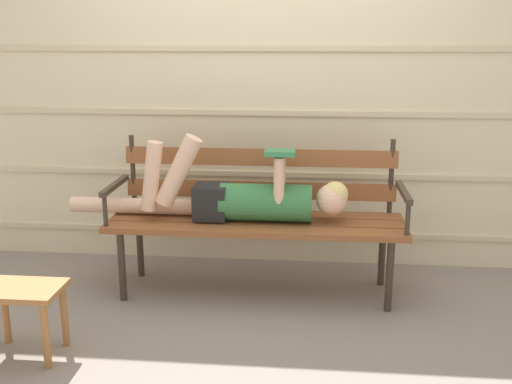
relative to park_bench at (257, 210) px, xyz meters
The scene contains 5 objects.
ground_plane 0.58m from the park_bench, 90.00° to the right, with size 12.00×12.00×0.00m, color gray.
house_siding 0.92m from the park_bench, 90.00° to the left, with size 5.26×0.08×2.56m.
park_bench is the anchor object (origin of this frame).
reclining_person 0.16m from the park_bench, 141.65° to the right, with size 1.75×0.26×0.54m.
footstool 1.46m from the park_bench, 139.06° to the right, with size 0.40×0.28×0.37m.
Camera 1 is at (0.32, -3.27, 1.57)m, focal length 41.50 mm.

